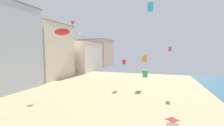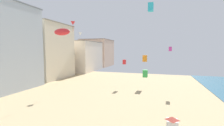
% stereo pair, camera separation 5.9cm
% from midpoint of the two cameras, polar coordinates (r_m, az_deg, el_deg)
% --- Properties ---
extents(boardwalk_hotel_mid, '(11.20, 15.56, 18.18)m').
position_cam_midpoint_polar(boardwalk_hotel_mid, '(55.86, -22.71, 4.13)').
color(boardwalk_hotel_mid, beige).
rests_on(boardwalk_hotel_mid, ground).
extents(boardwalk_hotel_far, '(16.43, 19.26, 13.39)m').
position_cam_midpoint_polar(boardwalk_hotel_far, '(72.96, -12.15, 2.55)').
color(boardwalk_hotel_far, silver).
rests_on(boardwalk_hotel_far, ground).
extents(boardwalk_hotel_distant, '(15.82, 18.58, 15.73)m').
position_cam_midpoint_polar(boardwalk_hotel_distant, '(92.74, -5.43, 3.78)').
color(boardwalk_hotel_distant, beige).
rests_on(boardwalk_hotel_distant, ground).
extents(lifeguard_stand, '(1.10, 1.10, 2.55)m').
position_cam_midpoint_polar(lifeguard_stand, '(17.85, 21.63, -20.24)').
color(lifeguard_stand, white).
rests_on(lifeguard_stand, ground).
extents(kite_green_box, '(0.65, 0.65, 1.03)m').
position_cam_midpoint_polar(kite_green_box, '(21.78, 12.38, -3.87)').
color(kite_green_box, green).
extents(kite_red_delta, '(0.99, 0.99, 2.25)m').
position_cam_midpoint_polar(kite_red_delta, '(37.24, -14.36, 14.20)').
color(kite_red_delta, red).
extents(kite_orange_box, '(1.11, 1.11, 1.75)m').
position_cam_midpoint_polar(kite_orange_box, '(41.63, 12.22, 1.69)').
color(kite_orange_box, orange).
extents(kite_red_box, '(0.77, 0.77, 1.22)m').
position_cam_midpoint_polar(kite_red_box, '(39.98, 4.68, 0.41)').
color(kite_red_box, red).
extents(kite_magenta_box, '(0.67, 0.67, 1.05)m').
position_cam_midpoint_polar(kite_magenta_box, '(38.91, 20.97, 4.94)').
color(kite_magenta_box, '#DB3D9E').
extents(kite_cyan_box, '(1.10, 1.10, 1.74)m').
position_cam_midpoint_polar(kite_cyan_box, '(34.96, 14.33, 19.58)').
color(kite_cyan_box, '#2DB7CC').
extents(kite_white_delta, '(0.88, 0.88, 2.00)m').
position_cam_midpoint_polar(kite_white_delta, '(40.40, -11.80, 10.58)').
color(kite_white_delta, white).
extents(kite_red_parafoil, '(2.02, 0.56, 0.78)m').
position_cam_midpoint_polar(kite_red_parafoil, '(18.40, -18.11, 10.99)').
color(kite_red_parafoil, red).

